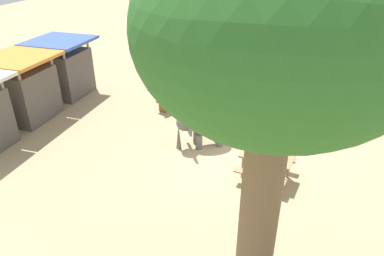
% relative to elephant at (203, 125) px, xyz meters
% --- Properties ---
extents(ground_plane, '(60.00, 60.00, 0.00)m').
position_rel_elephant_xyz_m(ground_plane, '(-0.76, -1.27, -0.80)').
color(ground_plane, tan).
extents(elephant, '(1.54, 1.74, 1.25)m').
position_rel_elephant_xyz_m(elephant, '(0.00, 0.00, 0.00)').
color(elephant, slate).
rests_on(elephant, ground_plane).
extents(person_handler, '(0.32, 0.49, 1.62)m').
position_rel_elephant_xyz_m(person_handler, '(2.35, -0.88, 0.15)').
color(person_handler, '#3F3833').
rests_on(person_handler, ground_plane).
extents(shade_tree_main, '(4.41, 4.04, 6.91)m').
position_rel_elephant_xyz_m(shade_tree_main, '(-5.29, -2.51, 4.43)').
color(shade_tree_main, brown).
rests_on(shade_tree_main, ground_plane).
extents(wooden_bench, '(1.43, 0.97, 0.88)m').
position_rel_elephant_xyz_m(wooden_bench, '(2.55, 2.04, -0.33)').
color(wooden_bench, brown).
rests_on(wooden_bench, ground_plane).
extents(picnic_table_near, '(1.72, 1.73, 0.78)m').
position_rel_elephant_xyz_m(picnic_table_near, '(-1.28, -2.31, -0.21)').
color(picnic_table_near, '#9E7A51').
rests_on(picnic_table_near, ground_plane).
extents(market_stall_orange, '(2.50, 2.50, 2.52)m').
position_rel_elephant_xyz_m(market_stall_orange, '(0.02, 7.23, 0.34)').
color(market_stall_orange, '#59514C').
rests_on(market_stall_orange, ground_plane).
extents(market_stall_blue, '(2.50, 2.50, 2.52)m').
position_rel_elephant_xyz_m(market_stall_blue, '(2.62, 7.23, 0.34)').
color(market_stall_blue, '#59514C').
rests_on(market_stall_blue, ground_plane).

